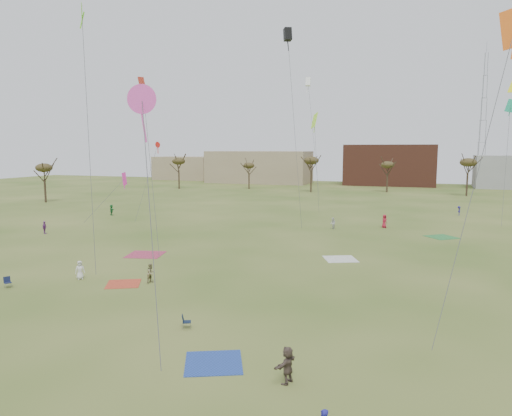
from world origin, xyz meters
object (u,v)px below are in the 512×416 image
(flyer_near_left, at_px, (80,270))
(camp_chair_left, at_px, (8,285))
(radio_tower, at_px, (482,120))
(camp_chair_center, at_px, (186,324))

(flyer_near_left, distance_m, camp_chair_left, 5.44)
(camp_chair_left, distance_m, radio_tower, 135.46)
(camp_chair_center, bearing_deg, radio_tower, -39.17)
(camp_chair_left, distance_m, camp_chair_center, 17.58)
(flyer_near_left, bearing_deg, camp_chair_left, -178.32)
(flyer_near_left, bearing_deg, radio_tower, 25.42)
(camp_chair_left, height_order, radio_tower, radio_tower)
(flyer_near_left, xyz_separation_m, radio_tower, (42.56, 121.94, 18.43))
(camp_chair_left, xyz_separation_m, radio_tower, (46.25, 125.91, 18.95))
(radio_tower, bearing_deg, flyer_near_left, -109.24)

